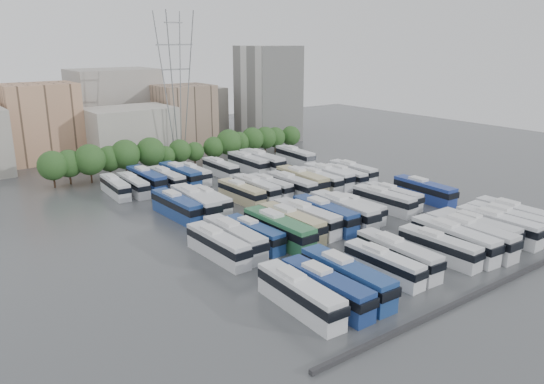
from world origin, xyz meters
TOP-DOWN VIEW (x-y plane):
  - ground at (0.00, 0.00)m, footprint 220.00×220.00m
  - parapet at (0.00, -33.00)m, footprint 56.00×0.50m
  - tree_line at (-1.99, 42.06)m, footprint 64.39×7.33m
  - city_buildings at (-7.46, 71.86)m, footprint 102.00×35.00m
  - apartment_tower at (34.00, 58.00)m, footprint 14.00×14.00m
  - electricity_pylon at (2.00, 50.00)m, footprint 9.00×6.91m
  - bus_r0_s0 at (-21.53, -23.66)m, footprint 3.30×12.67m
  - bus_r0_s1 at (-18.27, -24.20)m, footprint 2.87×12.59m
  - bus_r0_s2 at (-14.77, -23.75)m, footprint 3.14×13.28m
  - bus_r0_s4 at (-8.12, -23.26)m, footprint 2.57×11.23m
  - bus_r0_s5 at (-4.82, -22.66)m, footprint 3.30×12.58m
  - bus_r0_s7 at (1.70, -23.96)m, footprint 2.85×11.64m
  - bus_r0_s8 at (5.13, -23.81)m, footprint 3.50×13.14m
  - bus_r0_s9 at (8.13, -24.28)m, footprint 3.35×13.49m
  - bus_r0_s10 at (11.51, -23.20)m, footprint 2.78×12.32m
  - bus_r0_s11 at (14.97, -24.29)m, footprint 3.01×12.68m
  - bus_r0_s12 at (18.14, -23.91)m, footprint 3.21×12.59m
  - bus_r0_s13 at (21.29, -23.34)m, footprint 2.87×12.62m
  - bus_r1_s0 at (-21.21, -6.33)m, footprint 2.94×12.14m
  - bus_r1_s1 at (-18.18, -5.62)m, footprint 2.85×12.63m
  - bus_r1_s2 at (-14.86, -5.48)m, footprint 3.00×11.36m
  - bus_r1_s3 at (-11.55, -6.85)m, footprint 3.09×13.50m
  - bus_r1_s4 at (-8.19, -5.48)m, footprint 2.88×12.75m
  - bus_r1_s5 at (-4.93, -5.08)m, footprint 3.29×12.85m
  - bus_r1_s6 at (-1.72, -5.60)m, footprint 3.09×12.97m
  - bus_r1_s7 at (1.62, -6.20)m, footprint 3.55×13.65m
  - bus_r1_s8 at (4.95, -5.55)m, footprint 2.68×11.25m
  - bus_r1_s10 at (11.54, -5.58)m, footprint 3.18×11.96m
  - bus_r1_s11 at (14.91, -4.73)m, footprint 2.78×11.22m
  - bus_r1_s13 at (21.52, -6.12)m, footprint 3.26×12.61m
  - bus_r2_s1 at (-18.02, 11.67)m, footprint 3.24×12.84m
  - bus_r2_s2 at (-14.97, 11.26)m, footprint 3.61×13.65m
  - bus_r2_s3 at (-11.77, 12.04)m, footprint 2.71×11.30m
  - bus_r2_s5 at (-5.06, 12.60)m, footprint 2.92×11.56m
  - bus_r2_s6 at (-1.53, 13.15)m, footprint 2.61×11.94m
  - bus_r2_s7 at (1.51, 13.15)m, footprint 2.98×11.20m
  - bus_r2_s8 at (4.89, 11.04)m, footprint 2.92×12.22m
  - bus_r2_s9 at (8.24, 11.89)m, footprint 3.44×13.35m
  - bus_r2_s10 at (11.56, 11.10)m, footprint 2.60×11.78m
  - bus_r2_s11 at (14.87, 11.81)m, footprint 2.79×12.38m
  - bus_r2_s12 at (18.09, 10.60)m, footprint 2.84×11.26m
  - bus_r2_s13 at (21.63, 11.86)m, footprint 2.61×11.72m
  - bus_r3_s0 at (-21.43, 29.90)m, footprint 2.95×11.14m
  - bus_r3_s1 at (-18.25, 29.24)m, footprint 2.64×11.08m
  - bus_r3_s2 at (-14.89, 30.87)m, footprint 3.07×12.63m
  - bus_r3_s3 at (-11.52, 29.24)m, footprint 2.86×11.80m
  - bus_r3_s4 at (-8.17, 29.98)m, footprint 3.38×12.72m
  - bus_r3_s5 at (-4.96, 30.32)m, footprint 2.51×10.87m
  - bus_r3_s7 at (1.68, 30.84)m, footprint 2.52×11.25m
  - bus_r3_s9 at (8.45, 30.51)m, footprint 2.83×12.64m
  - bus_r3_s10 at (11.42, 29.48)m, footprint 3.05×13.66m
  - bus_r3_s13 at (21.26, 30.17)m, footprint 3.31×12.41m

SIDE VIEW (x-z plane):
  - ground at x=0.00m, z-range 0.00..0.00m
  - parapet at x=0.00m, z-range 0.00..0.50m
  - bus_r3_s5 at x=-4.96m, z-range -0.03..3.37m
  - bus_r3_s1 at x=-18.25m, z-range -0.03..3.43m
  - bus_r3_s0 at x=-21.43m, z-range -0.03..3.43m
  - bus_r2_s7 at x=1.51m, z-range -0.03..3.45m
  - bus_r1_s11 at x=14.91m, z-range -0.03..3.47m
  - bus_r2_s12 at x=18.09m, z-range -0.03..3.48m
  - bus_r0_s4 at x=-8.12m, z-range -0.03..3.48m
  - bus_r1_s8 at x=4.95m, z-range -0.03..3.48m
  - bus_r3_s7 at x=1.68m, z-range -0.03..3.49m
  - bus_r2_s3 at x=-11.77m, z-range -0.03..3.50m
  - bus_r1_s2 at x=-14.86m, z-range -0.03..3.50m
  - bus_r2_s5 at x=-5.06m, z-range -0.03..3.57m
  - bus_r0_s7 at x=1.70m, z-range -0.03..3.60m
  - bus_r2_s13 at x=21.63m, z-range -0.03..3.64m
  - bus_r3_s3 at x=-11.52m, z-range -0.03..3.65m
  - bus_r2_s10 at x=11.56m, z-range -0.03..3.66m
  - bus_r1_s10 at x=11.54m, z-range -0.03..3.68m
  - bus_r2_s6 at x=-1.53m, z-range -0.03..3.71m
  - bus_r1_s0 at x=-21.21m, z-range -0.03..3.76m
  - bus_r2_s8 at x=4.89m, z-range -0.03..3.78m
  - bus_r3_s13 at x=21.26m, z-range -0.03..3.82m
  - bus_r0_s10 at x=11.51m, z-range -0.03..3.82m
  - bus_r2_s11 at x=14.87m, z-range -0.04..3.84m
  - bus_r0_s5 at x=-4.82m, z-range -0.04..3.88m
  - bus_r0_s12 at x=18.14m, z-range -0.04..3.88m
  - bus_r1_s13 at x=21.52m, z-range -0.04..3.89m
  - bus_r0_s1 at x=-18.27m, z-range -0.04..3.90m
  - bus_r3_s2 at x=-14.89m, z-range -0.04..3.91m
  - bus_r0_s0 at x=-21.53m, z-range -0.04..3.91m
  - bus_r0_s13 at x=21.29m, z-range -0.04..3.91m
  - bus_r3_s4 at x=-8.17m, z-range -0.04..3.92m
  - bus_r1_s1 at x=-18.18m, z-range -0.04..3.92m
  - bus_r3_s9 at x=8.45m, z-range -0.04..3.92m
  - bus_r0_s11 at x=14.97m, z-range -0.04..3.93m
  - bus_r1_s4 at x=-8.19m, z-range -0.04..3.96m
  - bus_r2_s1 at x=-18.02m, z-range -0.04..3.96m
  - bus_r1_s5 at x=-4.93m, z-range -0.04..3.96m
  - bus_r1_s6 at x=-1.72m, z-range -0.04..4.02m
  - bus_r0_s8 at x=5.13m, z-range -0.04..4.04m
  - bus_r0_s2 at x=-14.77m, z-range -0.04..4.11m
  - bus_r2_s9 at x=8.24m, z-range -0.04..4.12m
  - bus_r0_s9 at x=8.13m, z-range -0.04..4.17m
  - bus_r1_s3 at x=-11.55m, z-range -0.04..4.19m
  - bus_r2_s2 at x=-14.97m, z-range -0.04..4.21m
  - bus_r1_s7 at x=1.62m, z-range -0.04..4.21m
  - bus_r3_s10 at x=11.42m, z-range -0.04..4.24m
  - tree_line at x=-1.99m, z-range 0.34..8.22m
  - city_buildings at x=-7.46m, z-range -2.13..17.87m
  - apartment_tower at x=34.00m, z-range 0.00..26.00m
  - electricity_pylon at x=2.00m, z-range 1.75..35.57m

